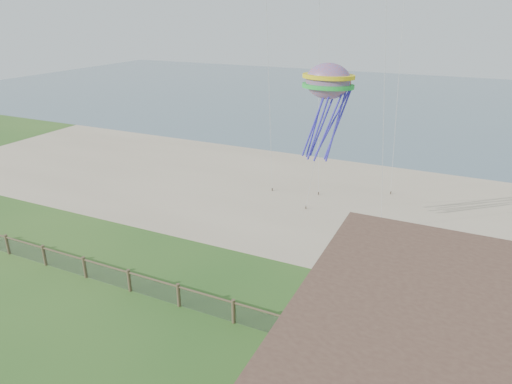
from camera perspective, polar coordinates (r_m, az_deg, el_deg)
sand_beach at (r=34.97m, az=9.53°, el=-1.06°), size 72.00×20.00×0.02m
ocean at (r=76.84m, az=18.96°, el=10.61°), size 160.00×68.00×0.02m
chainlink_fence at (r=21.58m, az=-2.83°, el=-14.83°), size 36.20×0.20×1.25m
octopus_kite at (r=27.51m, az=8.81°, el=10.17°), size 3.65×3.14×6.33m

